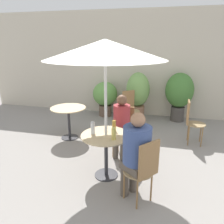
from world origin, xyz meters
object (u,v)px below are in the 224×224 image
object	(u,v)px
bistro_chair_1	(124,127)
beer_glass_0	(93,128)
umbrella	(105,50)
seated_person_0	(136,150)
potted_plant_0	(105,96)
bistro_chair_2	(192,119)
potted_plant_1	(138,93)
bistro_chair_3	(130,106)
beer_glass_1	(114,134)
cafe_table_near	(106,144)
bistro_chair_0	(144,167)
cafe_table_far	(69,114)
seated_person_1	(121,121)
potted_plant_2	(179,92)
beer_glass_2	(114,126)

from	to	relation	value
bistro_chair_1	beer_glass_0	world-z (taller)	bistro_chair_1
umbrella	beer_glass_0	bearing A→B (deg)	-177.77
seated_person_0	potted_plant_0	bearing A→B (deg)	-119.05
seated_person_0	beer_glass_0	xyz separation A→B (m)	(-0.74, 0.42, 0.08)
bistro_chair_2	umbrella	world-z (taller)	umbrella
seated_person_0	potted_plant_1	distance (m)	3.37
bistro_chair_3	bistro_chair_2	bearing A→B (deg)	-64.75
beer_glass_1	potted_plant_0	size ratio (longest dim) A/B	0.18
cafe_table_near	bistro_chair_0	distance (m)	0.84
bistro_chair_1	potted_plant_1	xyz separation A→B (m)	(-0.00, 2.09, 0.21)
cafe_table_near	cafe_table_far	bearing A→B (deg)	133.97
cafe_table_near	bistro_chair_3	distance (m)	2.29
bistro_chair_0	beer_glass_1	bearing A→B (deg)	-89.20
cafe_table_far	potted_plant_1	bearing A→B (deg)	51.04
bistro_chair_2	seated_person_0	xyz separation A→B (m)	(-0.92, -2.04, 0.18)
potted_plant_1	cafe_table_far	bearing A→B (deg)	-128.96
cafe_table_far	bistro_chair_0	world-z (taller)	bistro_chair_0
bistro_chair_1	seated_person_1	size ratio (longest dim) A/B	0.78
bistro_chair_1	potted_plant_2	xyz separation A→B (m)	(1.11, 2.25, 0.25)
bistro_chair_3	beer_glass_2	world-z (taller)	bistro_chair_3
bistro_chair_3	bistro_chair_1	bearing A→B (deg)	-124.77
seated_person_1	cafe_table_near	bearing A→B (deg)	-90.00
bistro_chair_0	beer_glass_2	size ratio (longest dim) A/B	5.42
bistro_chair_2	beer_glass_1	xyz separation A→B (m)	(-1.29, -1.75, 0.26)
cafe_table_near	bistro_chair_2	bearing A→B (deg)	48.12
seated_person_1	beer_glass_2	bearing A→B (deg)	-83.78
bistro_chair_3	bistro_chair_0	bearing A→B (deg)	-116.81
seated_person_1	potted_plant_0	xyz separation A→B (m)	(-0.95, 2.34, -0.11)
beer_glass_1	seated_person_0	bearing A→B (deg)	-38.19
beer_glass_0	potted_plant_2	xyz separation A→B (m)	(1.45, 3.08, -0.01)
bistro_chair_0	bistro_chair_3	xyz separation A→B (m)	(-0.63, 2.81, 0.00)
bistro_chair_2	beer_glass_0	bearing A→B (deg)	136.48
bistro_chair_3	potted_plant_2	distance (m)	1.48
cafe_table_near	potted_plant_2	bearing A→B (deg)	67.98
cafe_table_near	beer_glass_2	xyz separation A→B (m)	(0.08, 0.19, 0.24)
bistro_chair_2	potted_plant_1	world-z (taller)	potted_plant_1
seated_person_1	umbrella	size ratio (longest dim) A/B	0.57
bistro_chair_0	umbrella	world-z (taller)	umbrella
beer_glass_2	bistro_chair_0	bearing A→B (deg)	-52.06
bistro_chair_1	seated_person_0	world-z (taller)	seated_person_0
potted_plant_0	beer_glass_1	bearing A→B (deg)	-72.40
beer_glass_0	seated_person_1	bearing A→B (deg)	64.90
bistro_chair_2	cafe_table_far	bearing A→B (deg)	99.71
cafe_table_near	potted_plant_0	distance (m)	3.13
beer_glass_0	umbrella	world-z (taller)	umbrella
beer_glass_0	potted_plant_0	distance (m)	3.10
bistro_chair_0	potted_plant_2	bearing A→B (deg)	-150.14
cafe_table_far	potted_plant_0	distance (m)	1.80
bistro_chair_0	beer_glass_2	xyz separation A→B (m)	(-0.56, 0.72, 0.25)
bistro_chair_0	umbrella	xyz separation A→B (m)	(-0.65, 0.53, 1.44)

